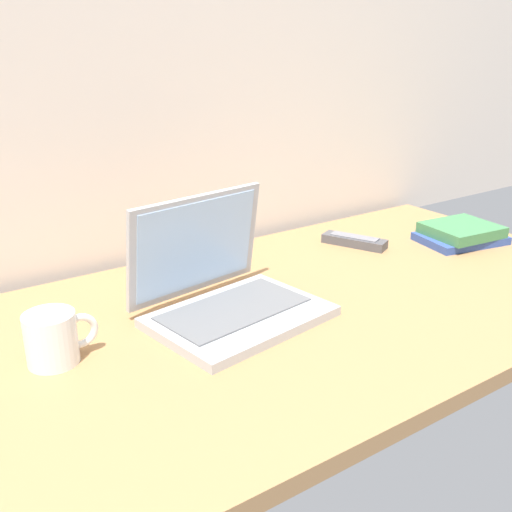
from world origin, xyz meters
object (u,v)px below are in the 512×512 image
laptop (224,291)px  coffee_mug (53,337)px  remote_control_near (354,241)px  book_stack (461,234)px

laptop → coffee_mug: bearing=179.7°
laptop → coffee_mug: laptop is taller
coffee_mug → remote_control_near: size_ratio=0.71×
laptop → coffee_mug: (-0.32, 0.00, -0.00)m
coffee_mug → remote_control_near: (0.79, 0.14, -0.03)m
laptop → remote_control_near: 0.49m
coffee_mug → book_stack: (1.03, 0.01, -0.02)m
remote_control_near → book_stack: (0.24, -0.13, 0.01)m
laptop → remote_control_near: bearing=17.1°
laptop → book_stack: 0.71m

